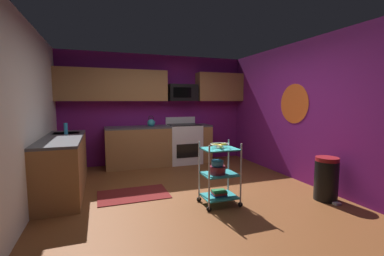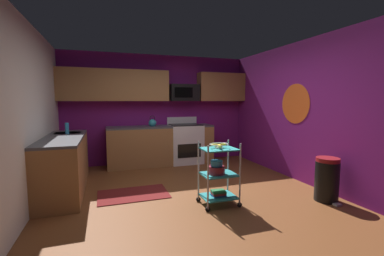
# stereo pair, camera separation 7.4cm
# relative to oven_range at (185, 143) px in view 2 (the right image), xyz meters

# --- Properties ---
(floor) EXTENTS (4.40, 4.80, 0.04)m
(floor) POSITION_rel_oven_range_xyz_m (-0.60, -2.10, -0.50)
(floor) COLOR brown
(floor) RESTS_ON ground
(wall_back) EXTENTS (4.52, 0.06, 2.60)m
(wall_back) POSITION_rel_oven_range_xyz_m (-0.60, 0.33, 0.82)
(wall_back) COLOR #751970
(wall_back) RESTS_ON ground
(wall_left) EXTENTS (0.06, 4.80, 2.60)m
(wall_left) POSITION_rel_oven_range_xyz_m (-2.83, -2.10, 0.82)
(wall_left) COLOR silver
(wall_left) RESTS_ON ground
(wall_right) EXTENTS (0.06, 4.80, 2.60)m
(wall_right) POSITION_rel_oven_range_xyz_m (1.63, -2.10, 0.82)
(wall_right) COLOR #751970
(wall_right) RESTS_ON ground
(wall_flower_decal) EXTENTS (0.00, 0.75, 0.75)m
(wall_flower_decal) POSITION_rel_oven_range_xyz_m (1.60, -1.91, 0.97)
(wall_flower_decal) COLOR #E5591E
(counter_run) EXTENTS (3.43, 2.62, 0.92)m
(counter_run) POSITION_rel_oven_range_xyz_m (-1.47, -0.60, -0.01)
(counter_run) COLOR #9E6B3D
(counter_run) RESTS_ON ground
(oven_range) EXTENTS (0.76, 0.65, 1.10)m
(oven_range) POSITION_rel_oven_range_xyz_m (0.00, 0.00, 0.00)
(oven_range) COLOR white
(oven_range) RESTS_ON ground
(upper_cabinets) EXTENTS (4.40, 0.33, 0.70)m
(upper_cabinets) POSITION_rel_oven_range_xyz_m (-0.73, 0.13, 1.37)
(upper_cabinets) COLOR #9E6B3D
(microwave) EXTENTS (0.70, 0.39, 0.40)m
(microwave) POSITION_rel_oven_range_xyz_m (-0.00, 0.10, 1.22)
(microwave) COLOR black
(rolling_cart) EXTENTS (0.56, 0.40, 0.91)m
(rolling_cart) POSITION_rel_oven_range_xyz_m (-0.31, -2.65, -0.03)
(rolling_cart) COLOR silver
(rolling_cart) RESTS_ON ground
(fruit_bowl) EXTENTS (0.27, 0.27, 0.07)m
(fruit_bowl) POSITION_rel_oven_range_xyz_m (-0.31, -2.65, 0.40)
(fruit_bowl) COLOR silver
(fruit_bowl) RESTS_ON rolling_cart
(mixing_bowl_large) EXTENTS (0.25, 0.25, 0.11)m
(mixing_bowl_large) POSITION_rel_oven_range_xyz_m (-0.34, -2.65, 0.04)
(mixing_bowl_large) COLOR maroon
(mixing_bowl_large) RESTS_ON rolling_cart
(mixing_bowl_small) EXTENTS (0.18, 0.18, 0.08)m
(mixing_bowl_small) POSITION_rel_oven_range_xyz_m (-0.34, -2.65, 0.14)
(mixing_bowl_small) COLOR #338CBF
(mixing_bowl_small) RESTS_ON rolling_cart
(book_stack) EXTENTS (0.21, 0.17, 0.08)m
(book_stack) POSITION_rel_oven_range_xyz_m (-0.31, -2.65, -0.31)
(book_stack) COLOR #1E4C8C
(book_stack) RESTS_ON rolling_cart
(kettle) EXTENTS (0.21, 0.18, 0.26)m
(kettle) POSITION_rel_oven_range_xyz_m (-0.79, -0.00, 0.52)
(kettle) COLOR teal
(kettle) RESTS_ON counter_run
(dish_soap_bottle) EXTENTS (0.06, 0.06, 0.20)m
(dish_soap_bottle) POSITION_rel_oven_range_xyz_m (-2.48, -0.95, 0.54)
(dish_soap_bottle) COLOR #2D8CBF
(dish_soap_bottle) RESTS_ON counter_run
(trash_can) EXTENTS (0.34, 0.42, 0.66)m
(trash_can) POSITION_rel_oven_range_xyz_m (1.30, -3.03, -0.15)
(trash_can) COLOR black
(trash_can) RESTS_ON ground
(floor_rug) EXTENTS (1.11, 0.71, 0.01)m
(floor_rug) POSITION_rel_oven_range_xyz_m (-1.44, -1.84, -0.47)
(floor_rug) COLOR maroon
(floor_rug) RESTS_ON ground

